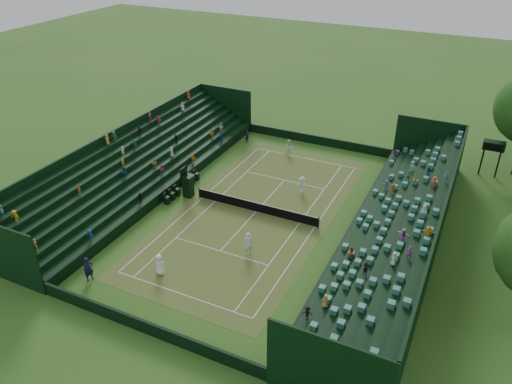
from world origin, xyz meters
TOP-DOWN VIEW (x-y plane):
  - ground at (0.00, 0.00)m, footprint 160.00×160.00m
  - court_surface at (0.00, 0.00)m, footprint 12.97×26.77m
  - perimeter_wall_north at (0.00, 15.88)m, footprint 17.17×0.20m
  - perimeter_wall_south at (0.00, -15.88)m, footprint 17.17×0.20m
  - perimeter_wall_east at (8.48, 0.00)m, footprint 0.20×31.77m
  - perimeter_wall_west at (-8.48, 0.00)m, footprint 0.20×31.77m
  - north_grandstand at (12.66, 0.00)m, footprint 6.60×32.00m
  - south_grandstand at (-12.66, 0.00)m, footprint 6.60×32.00m
  - tennis_net at (0.00, 0.00)m, footprint 11.67×0.10m
  - scoreboard_tower at (17.75, 16.00)m, footprint 2.00×1.00m
  - umpire_chair at (-6.80, -0.25)m, footprint 1.01×1.01m
  - courtside_chairs at (-7.82, 0.28)m, footprint 0.47×5.45m
  - player_near_west at (-2.57, -10.70)m, footprint 0.84×0.56m
  - player_near_east at (2.09, -5.77)m, footprint 0.85×0.84m
  - player_far_west at (-1.85, 12.03)m, footprint 1.02×0.93m
  - player_far_east at (2.37, 4.89)m, footprint 1.09×0.65m
  - line_judge_north at (-7.32, 12.89)m, footprint 0.42×0.62m
  - line_judge_south at (-6.76, -13.41)m, footprint 0.69×0.81m

SIDE VIEW (x-z plane):
  - ground at x=0.00m, z-range 0.00..0.00m
  - court_surface at x=0.00m, z-range 0.00..0.01m
  - courtside_chairs at x=-7.82m, z-range -0.13..0.90m
  - perimeter_wall_north at x=0.00m, z-range 0.00..1.00m
  - perimeter_wall_south at x=0.00m, z-range 0.00..1.00m
  - perimeter_wall_east at x=8.48m, z-range 0.00..1.00m
  - perimeter_wall_west at x=-8.48m, z-range 0.00..1.00m
  - tennis_net at x=0.00m, z-range 0.00..1.06m
  - line_judge_north at x=-7.32m, z-range 0.00..1.64m
  - player_far_east at x=2.37m, z-range 0.00..1.67m
  - player_near_west at x=-2.57m, z-range 0.00..1.69m
  - player_far_west at x=-1.85m, z-range 0.00..1.70m
  - line_judge_south at x=-6.76m, z-range 0.00..1.90m
  - player_near_east at x=2.09m, z-range 0.00..1.98m
  - umpire_chair at x=-6.80m, z-range -0.23..2.95m
  - north_grandstand at x=12.66m, z-range -0.90..4.00m
  - south_grandstand at x=-12.66m, z-range -0.90..4.00m
  - scoreboard_tower at x=17.75m, z-range 1.29..4.99m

